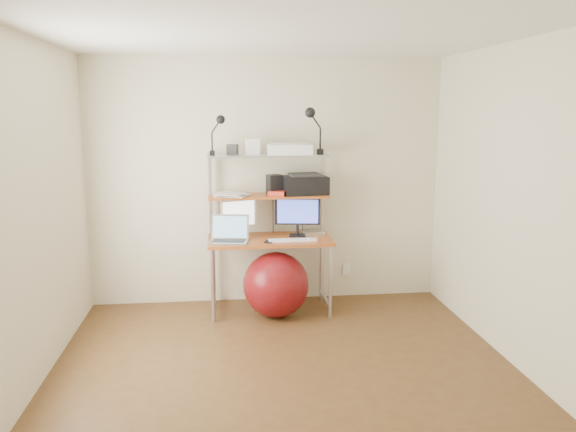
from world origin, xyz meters
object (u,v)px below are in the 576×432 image
Objects in this scene: laptop at (229,236)px; printer at (305,184)px; monitor_black at (297,214)px; exercise_ball at (276,285)px; monitor_silver at (239,216)px.

printer is at bearing 27.75° from laptop.
exercise_ball is (-0.24, -0.25, -0.65)m from monitor_black.
exercise_ball is (-0.32, -0.32, -0.93)m from printer.
monitor_silver is at bearing -171.43° from monitor_black.
monitor_silver is 0.73m from printer.
monitor_silver reaches higher than exercise_ball.
monitor_silver is 0.90× the size of monitor_black.
monitor_black is at bearing -19.16° from monitor_silver.
monitor_silver is at bearing 143.73° from exercise_ball.
monitor_silver reaches higher than laptop.
laptop is at bearing -157.58° from monitor_black.
monitor_black reaches higher than exercise_ball.
laptop is (-0.68, -0.17, -0.17)m from monitor_black.
exercise_ball is at bearing -142.43° from printer.
laptop is at bearing -169.84° from printer.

